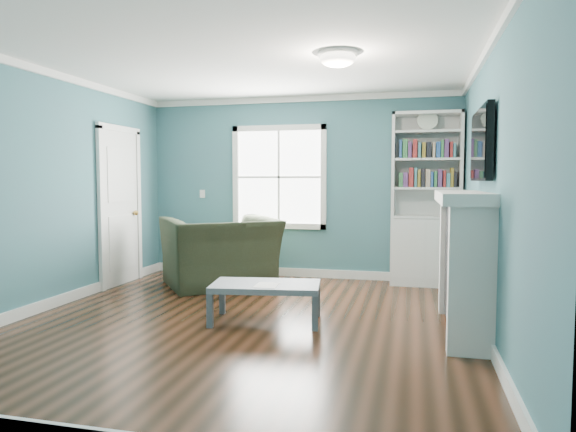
# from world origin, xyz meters

# --- Properties ---
(floor) EXTENTS (5.00, 5.00, 0.00)m
(floor) POSITION_xyz_m (0.00, 0.00, 0.00)
(floor) COLOR black
(floor) RESTS_ON ground
(room_walls) EXTENTS (5.00, 5.00, 5.00)m
(room_walls) POSITION_xyz_m (0.00, 0.00, 1.58)
(room_walls) COLOR #3A757A
(room_walls) RESTS_ON ground
(trim) EXTENTS (4.50, 5.00, 2.60)m
(trim) POSITION_xyz_m (0.00, 0.00, 1.24)
(trim) COLOR white
(trim) RESTS_ON ground
(window) EXTENTS (1.40, 0.06, 1.50)m
(window) POSITION_xyz_m (-0.30, 2.49, 1.45)
(window) COLOR white
(window) RESTS_ON room_walls
(bookshelf) EXTENTS (0.90, 0.35, 2.31)m
(bookshelf) POSITION_xyz_m (1.77, 2.30, 0.92)
(bookshelf) COLOR silver
(bookshelf) RESTS_ON ground
(fireplace) EXTENTS (0.44, 1.58, 1.30)m
(fireplace) POSITION_xyz_m (2.08, 0.20, 0.64)
(fireplace) COLOR black
(fireplace) RESTS_ON ground
(tv) EXTENTS (0.06, 1.10, 0.65)m
(tv) POSITION_xyz_m (2.20, 0.20, 1.72)
(tv) COLOR black
(tv) RESTS_ON fireplace
(door) EXTENTS (0.12, 0.98, 2.17)m
(door) POSITION_xyz_m (-2.22, 1.40, 1.07)
(door) COLOR silver
(door) RESTS_ON ground
(ceiling_fixture) EXTENTS (0.38, 0.38, 0.15)m
(ceiling_fixture) POSITION_xyz_m (0.90, 0.10, 2.55)
(ceiling_fixture) COLOR white
(ceiling_fixture) RESTS_ON room_walls
(light_switch) EXTENTS (0.08, 0.01, 0.12)m
(light_switch) POSITION_xyz_m (-1.50, 2.48, 1.20)
(light_switch) COLOR white
(light_switch) RESTS_ON room_walls
(recliner) EXTENTS (1.66, 1.57, 1.22)m
(recliner) POSITION_xyz_m (-0.87, 1.60, 0.61)
(recliner) COLOR black
(recliner) RESTS_ON ground
(coffee_table) EXTENTS (1.13, 0.72, 0.39)m
(coffee_table) POSITION_xyz_m (0.20, 0.08, 0.34)
(coffee_table) COLOR #4A5259
(coffee_table) RESTS_ON ground
(paper_sheet) EXTENTS (0.23, 0.29, 0.00)m
(paper_sheet) POSITION_xyz_m (0.24, -0.02, 0.39)
(paper_sheet) COLOR white
(paper_sheet) RESTS_ON coffee_table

